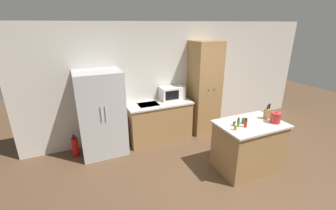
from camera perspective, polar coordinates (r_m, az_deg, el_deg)
name	(u,v)px	position (r m, az deg, el deg)	size (l,w,h in m)	color
ground_plane	(242,182)	(4.26, 18.31, -18.02)	(14.00, 14.00, 0.00)	brown
wall_back	(182,79)	(5.45, 3.51, 6.68)	(7.20, 0.06, 2.60)	beige
refrigerator	(101,114)	(4.67, -16.57, -2.14)	(0.88, 0.72, 1.72)	#B7BABC
back_counter	(159,121)	(5.15, -2.22, -4.09)	(1.45, 0.64, 0.90)	#9E7547
pantry_cabinet	(204,88)	(5.44, 9.16, 4.24)	(0.65, 0.62, 2.20)	#9E7547
kitchen_island	(248,146)	(4.40, 19.64, -9.73)	(1.17, 0.79, 0.91)	#9E7547
microwave	(172,93)	(5.18, 0.98, 3.07)	(0.54, 0.33, 0.29)	white
knife_block	(268,114)	(4.46, 23.96, -2.00)	(0.11, 0.08, 0.29)	#9E7547
spice_bottle_tall_dark	(236,127)	(3.84, 16.78, -5.38)	(0.05, 0.05, 0.11)	orange
spice_bottle_short_red	(246,123)	(3.98, 19.14, -4.34)	(0.05, 0.05, 0.16)	#B2281E
spice_bottle_amber_oil	(238,122)	(3.96, 17.43, -4.24)	(0.05, 0.05, 0.17)	#337033
spice_bottle_green_herb	(234,123)	(4.00, 16.47, -4.47)	(0.05, 0.05, 0.09)	#337033
spice_bottle_pale_salt	(243,121)	(4.12, 18.60, -3.85)	(0.06, 0.06, 0.11)	#337033
kettle	(276,118)	(4.35, 25.65, -2.93)	(0.17, 0.17, 0.21)	#B72D28
fire_extinguisher	(75,147)	(4.99, -22.49, -9.74)	(0.13, 0.13, 0.46)	red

